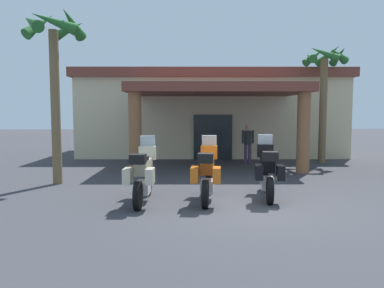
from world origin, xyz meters
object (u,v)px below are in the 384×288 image
Objects in this scene: motorcycle_black at (267,171)px; motorcycle_cream at (143,174)px; motel_building at (210,113)px; palm_tree_near_portico at (325,74)px; motorcycle_orange at (207,173)px; pedestrian at (248,141)px; palm_tree_roadside at (54,52)px.

motorcycle_cream is at bearing 105.84° from motorcycle_black.
palm_tree_near_portico is (4.66, -4.10, 1.70)m from motel_building.
palm_tree_near_portico is (5.69, 6.99, 3.20)m from motorcycle_orange.
motorcycle_cream is at bearing 149.53° from pedestrian.
pedestrian is 0.31× the size of palm_tree_roadside.
motorcycle_cream is 1.00× the size of motorcycle_orange.
motel_building is 6.43m from palm_tree_near_portico.
motorcycle_cream is 1.31× the size of pedestrian.
motorcycle_orange is at bearing -82.31° from motorcycle_cream.
motorcycle_black is 8.46m from palm_tree_near_portico.
palm_tree_roadside reaches higher than motorcycle_black.
motorcycle_orange is 0.40× the size of palm_tree_roadside.
palm_tree_near_portico is at bearing 24.35° from palm_tree_roadside.
motel_building reaches higher than motorcycle_cream.
pedestrian is (2.30, 6.73, 0.28)m from motorcycle_orange.
pedestrian reaches higher than motorcycle_black.
motorcycle_black is 7.25m from palm_tree_roadside.
palm_tree_roadside is at bearing 121.93° from pedestrian.
motorcycle_black is at bearing -78.68° from motorcycle_cream.
palm_tree_near_portico is at bearing -39.28° from motel_building.
pedestrian is at bearing -175.55° from palm_tree_near_portico.
motel_building is 2.51× the size of palm_tree_roadside.
motorcycle_orange is at bearing -129.14° from palm_tree_near_portico.
pedestrian is 0.32× the size of palm_tree_near_portico.
palm_tree_near_portico reaches higher than motorcycle_orange.
motel_building reaches higher than pedestrian.
motel_building is 4.71m from pedestrian.
motel_building reaches higher than motorcycle_orange.
pedestrian is (1.27, -4.36, -1.22)m from motel_building.
palm_tree_roadside is at bearing 79.66° from motorcycle_black.
pedestrian is 4.48m from palm_tree_near_portico.
motel_building is 11.24m from motorcycle_orange.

